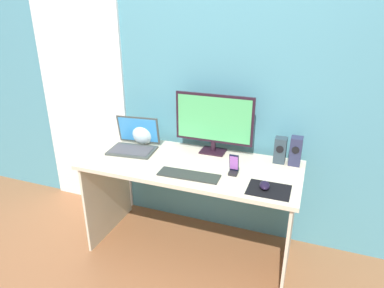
# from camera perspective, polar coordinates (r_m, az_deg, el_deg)

# --- Properties ---
(ground_plane) EXTENTS (8.00, 8.00, 0.00)m
(ground_plane) POSITION_cam_1_polar(r_m,az_deg,el_deg) (2.73, -0.18, -17.12)
(ground_plane) COLOR brown
(wall_back) EXTENTS (6.00, 0.04, 2.50)m
(wall_back) POSITION_cam_1_polar(r_m,az_deg,el_deg) (2.53, 3.06, 11.28)
(wall_back) COLOR teal
(wall_back) RESTS_ON ground_plane
(door_left) EXTENTS (0.82, 0.02, 2.02)m
(door_left) POSITION_cam_1_polar(r_m,az_deg,el_deg) (3.09, -17.89, 7.69)
(door_left) COLOR white
(door_left) RESTS_ON ground_plane
(desk) EXTENTS (1.49, 0.65, 0.72)m
(desk) POSITION_cam_1_polar(r_m,az_deg,el_deg) (2.40, -0.19, -6.37)
(desk) COLOR beige
(desk) RESTS_ON ground_plane
(monitor) EXTENTS (0.58, 0.14, 0.44)m
(monitor) POSITION_cam_1_polar(r_m,az_deg,el_deg) (2.43, 3.69, 3.83)
(monitor) COLOR black
(monitor) RESTS_ON desk
(speaker_right) EXTENTS (0.08, 0.09, 0.20)m
(speaker_right) POSITION_cam_1_polar(r_m,az_deg,el_deg) (2.39, 17.08, -1.14)
(speaker_right) COLOR #292C48
(speaker_right) RESTS_ON desk
(speaker_near_monitor) EXTENTS (0.08, 0.08, 0.18)m
(speaker_near_monitor) POSITION_cam_1_polar(r_m,az_deg,el_deg) (2.39, 14.65, -1.01)
(speaker_near_monitor) COLOR #2B3B43
(speaker_near_monitor) RESTS_ON desk
(laptop) EXTENTS (0.36, 0.31, 0.23)m
(laptop) POSITION_cam_1_polar(r_m,az_deg,el_deg) (2.58, -9.72, 0.11)
(laptop) COLOR #3C433F
(laptop) RESTS_ON desk
(fishbowl) EXTENTS (0.18, 0.18, 0.18)m
(fishbowl) POSITION_cam_1_polar(r_m,az_deg,el_deg) (2.67, -8.15, 1.83)
(fishbowl) COLOR silver
(fishbowl) RESTS_ON desk
(keyboard_external) EXTENTS (0.40, 0.14, 0.01)m
(keyboard_external) POSITION_cam_1_polar(r_m,az_deg,el_deg) (2.17, -0.54, -5.27)
(keyboard_external) COLOR #2A2F2B
(keyboard_external) RESTS_ON desk
(mousepad) EXTENTS (0.25, 0.20, 0.00)m
(mousepad) POSITION_cam_1_polar(r_m,az_deg,el_deg) (2.06, 12.82, -7.53)
(mousepad) COLOR black
(mousepad) RESTS_ON desk
(mouse) EXTENTS (0.08, 0.11, 0.04)m
(mouse) POSITION_cam_1_polar(r_m,az_deg,el_deg) (2.06, 12.15, -6.83)
(mouse) COLOR black
(mouse) RESTS_ON mousepad
(phone_in_dock) EXTENTS (0.06, 0.06, 0.14)m
(phone_in_dock) POSITION_cam_1_polar(r_m,az_deg,el_deg) (2.19, 7.03, -3.94)
(phone_in_dock) COLOR black
(phone_in_dock) RESTS_ON desk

